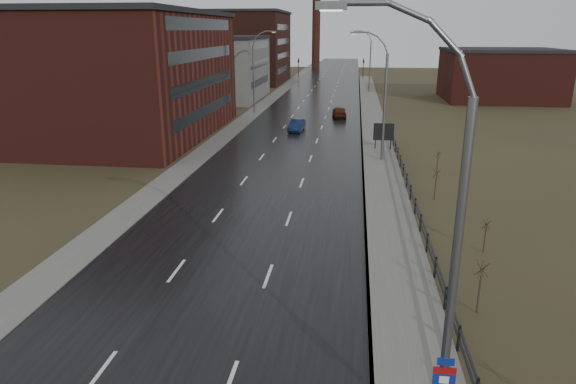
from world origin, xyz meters
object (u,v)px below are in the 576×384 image
(car_near, at_px, (297,126))
(car_far, at_px, (339,112))
(streetlight_main, at_px, (443,255))
(billboard, at_px, (384,133))

(car_near, bearing_deg, car_far, 71.39)
(car_near, height_order, car_far, car_far)
(streetlight_main, distance_m, billboard, 38.65)
(billboard, height_order, car_near, billboard)
(car_far, bearing_deg, billboard, 99.47)
(billboard, relative_size, car_far, 0.61)
(car_near, bearing_deg, billboard, -37.81)
(streetlight_main, bearing_deg, billboard, 89.06)
(billboard, relative_size, car_near, 0.67)
(streetlight_main, height_order, car_far, streetlight_main)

